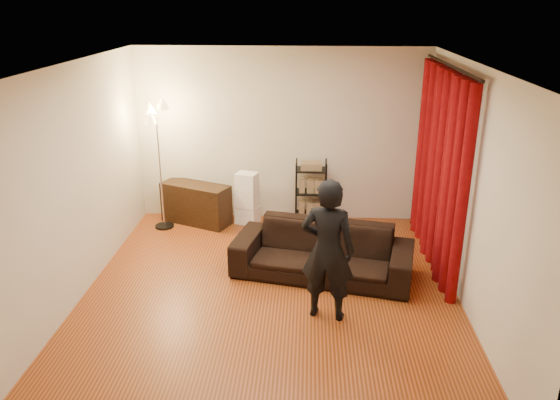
# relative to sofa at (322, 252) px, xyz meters

# --- Properties ---
(floor) EXTENTS (5.00, 5.00, 0.00)m
(floor) POSITION_rel_sofa_xyz_m (-0.63, -0.52, -0.33)
(floor) COLOR #9B4620
(floor) RESTS_ON ground
(ceiling) EXTENTS (5.00, 5.00, 0.00)m
(ceiling) POSITION_rel_sofa_xyz_m (-0.63, -0.52, 2.37)
(ceiling) COLOR white
(ceiling) RESTS_ON ground
(wall_back) EXTENTS (5.00, 0.00, 5.00)m
(wall_back) POSITION_rel_sofa_xyz_m (-0.63, 1.98, 1.02)
(wall_back) COLOR beige
(wall_back) RESTS_ON ground
(wall_front) EXTENTS (5.00, 0.00, 5.00)m
(wall_front) POSITION_rel_sofa_xyz_m (-0.63, -3.02, 1.02)
(wall_front) COLOR beige
(wall_front) RESTS_ON ground
(wall_left) EXTENTS (0.00, 5.00, 5.00)m
(wall_left) POSITION_rel_sofa_xyz_m (-2.88, -0.52, 1.02)
(wall_left) COLOR beige
(wall_left) RESTS_ON ground
(wall_right) EXTENTS (0.00, 5.00, 5.00)m
(wall_right) POSITION_rel_sofa_xyz_m (1.62, -0.52, 1.02)
(wall_right) COLOR beige
(wall_right) RESTS_ON ground
(curtain_rod) EXTENTS (0.04, 2.65, 0.04)m
(curtain_rod) POSITION_rel_sofa_xyz_m (1.52, 0.61, 2.25)
(curtain_rod) COLOR black
(curtain_rod) RESTS_ON wall_right
(curtain) EXTENTS (0.22, 2.65, 2.55)m
(curtain) POSITION_rel_sofa_xyz_m (1.50, 0.61, 0.95)
(curtain) COLOR #700709
(curtain) RESTS_ON ground
(sofa) EXTENTS (2.39, 1.33, 0.66)m
(sofa) POSITION_rel_sofa_xyz_m (0.00, 0.00, 0.00)
(sofa) COLOR black
(sofa) RESTS_ON ground
(person) EXTENTS (0.66, 0.51, 1.62)m
(person) POSITION_rel_sofa_xyz_m (0.03, -0.96, 0.48)
(person) COLOR black
(person) RESTS_ON ground
(media_cabinet) EXTENTS (1.16, 0.81, 0.64)m
(media_cabinet) POSITION_rel_sofa_xyz_m (-1.95, 1.66, -0.01)
(media_cabinet) COLOR black
(media_cabinet) RESTS_ON ground
(storage_boxes) EXTENTS (0.40, 0.36, 0.84)m
(storage_boxes) POSITION_rel_sofa_xyz_m (-1.14, 1.67, 0.09)
(storage_boxes) COLOR white
(storage_boxes) RESTS_ON ground
(wire_shelf) EXTENTS (0.54, 0.45, 1.01)m
(wire_shelf) POSITION_rel_sofa_xyz_m (-0.15, 1.76, 0.18)
(wire_shelf) COLOR black
(wire_shelf) RESTS_ON ground
(floor_lamp) EXTENTS (0.36, 0.36, 1.95)m
(floor_lamp) POSITION_rel_sofa_xyz_m (-2.43, 1.44, 0.65)
(floor_lamp) COLOR silver
(floor_lamp) RESTS_ON ground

